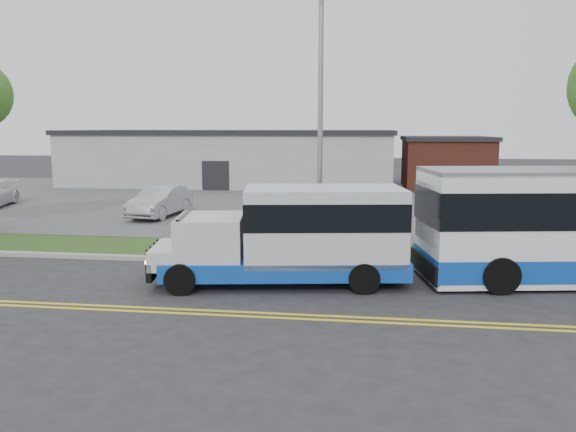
# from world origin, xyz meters

# --- Properties ---
(ground) EXTENTS (140.00, 140.00, 0.00)m
(ground) POSITION_xyz_m (0.00, 0.00, 0.00)
(ground) COLOR #28282B
(ground) RESTS_ON ground
(lane_line_north) EXTENTS (70.00, 0.12, 0.01)m
(lane_line_north) POSITION_xyz_m (0.00, -3.85, 0.01)
(lane_line_north) COLOR yellow
(lane_line_north) RESTS_ON ground
(lane_line_south) EXTENTS (70.00, 0.12, 0.01)m
(lane_line_south) POSITION_xyz_m (0.00, -4.15, 0.01)
(lane_line_south) COLOR yellow
(lane_line_south) RESTS_ON ground
(curb) EXTENTS (80.00, 0.30, 0.15)m
(curb) POSITION_xyz_m (0.00, 1.10, 0.07)
(curb) COLOR #9E9B93
(curb) RESTS_ON ground
(verge) EXTENTS (80.00, 3.30, 0.10)m
(verge) POSITION_xyz_m (0.00, 2.90, 0.05)
(verge) COLOR #2D4818
(verge) RESTS_ON ground
(parking_lot) EXTENTS (80.00, 25.00, 0.10)m
(parking_lot) POSITION_xyz_m (0.00, 17.00, 0.05)
(parking_lot) COLOR #4C4C4F
(parking_lot) RESTS_ON ground
(commercial_building) EXTENTS (25.40, 10.40, 4.35)m
(commercial_building) POSITION_xyz_m (-6.00, 27.00, 2.18)
(commercial_building) COLOR #9E9E99
(commercial_building) RESTS_ON ground
(brick_wing) EXTENTS (6.30, 7.30, 3.90)m
(brick_wing) POSITION_xyz_m (10.50, 26.00, 1.96)
(brick_wing) COLOR brown
(brick_wing) RESTS_ON ground
(streetlight_near) EXTENTS (0.35, 1.53, 9.50)m
(streetlight_near) POSITION_xyz_m (3.00, 2.73, 5.23)
(streetlight_near) COLOR gray
(streetlight_near) RESTS_ON verge
(shuttle_bus) EXTENTS (7.63, 3.47, 2.83)m
(shuttle_bus) POSITION_xyz_m (2.70, -1.02, 1.51)
(shuttle_bus) COLOR #0F43A9
(shuttle_bus) RESTS_ON ground
(parked_car_a) EXTENTS (2.10, 4.75, 1.52)m
(parked_car_a) POSITION_xyz_m (-5.62, 9.96, 0.86)
(parked_car_a) COLOR #AFB2B7
(parked_car_a) RESTS_ON parking_lot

